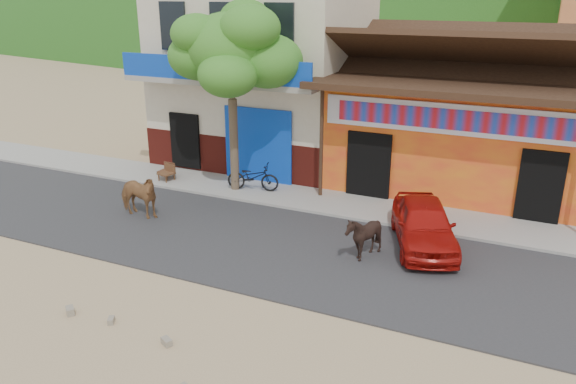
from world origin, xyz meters
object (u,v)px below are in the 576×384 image
cow_tan (137,195)px  red_car (424,224)px  scooter (253,177)px  cafe_chair_right (166,165)px  tree (232,99)px  cow_dark (364,236)px  cafe_chair_left (166,167)px

cow_tan → red_car: (8.04, 1.50, -0.06)m
red_car → scooter: bearing=143.2°
cow_tan → cafe_chair_right: size_ratio=1.59×
tree → cow_tan: size_ratio=3.80×
tree → cafe_chair_right: bearing=-179.2°
tree → cow_dark: (5.36, -3.03, -2.49)m
cow_tan → scooter: bearing=-27.3°
cow_tan → cafe_chair_left: bearing=26.1°
scooter → red_car: bearing=-119.2°
cow_tan → cow_dark: 6.84m
cow_dark → scooter: 5.71m
cafe_chair_right → cow_dark: bearing=-15.7°
tree → cow_dark: size_ratio=5.10×
cow_dark → cafe_chair_right: (-8.11, 2.99, -0.01)m
tree → red_car: tree is taller
cow_dark → red_car: 1.82m
red_car → cafe_chair_left: (-9.15, 1.40, -0.02)m
cow_tan → red_car: size_ratio=0.44×
cow_dark → scooter: cow_dark is taller
scooter → cafe_chair_left: bearing=84.1°
red_car → cafe_chair_left: bearing=151.1°
cow_tan → cafe_chair_left: cow_tan is taller
tree → cafe_chair_left: bearing=-174.5°
tree → scooter: (0.60, 0.13, -2.55)m
tree → cafe_chair_left: tree is taller
tree → cafe_chair_left: 3.61m
cow_tan → cafe_chair_right: cow_tan is taller
tree → red_car: 7.20m
tree → scooter: size_ratio=3.47×
cow_dark → red_car: bearing=112.6°
cow_tan → cow_dark: cow_tan is taller
cow_dark → red_car: red_car is taller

